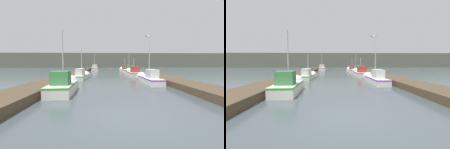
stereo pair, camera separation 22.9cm
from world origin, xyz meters
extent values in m
plane|color=#424C51|center=(0.00, 0.00, 0.00)|extent=(200.00, 200.00, 0.00)
cube|color=#4C3D2B|center=(-5.98, 16.00, 0.25)|extent=(2.42, 40.00, 0.50)
cube|color=#4C3D2B|center=(5.98, 16.00, 0.25)|extent=(2.42, 40.00, 0.50)
cube|color=#565B4C|center=(0.00, 60.51, 2.82)|extent=(120.00, 16.00, 5.64)
cube|color=silver|center=(-3.89, 4.79, 0.35)|extent=(1.70, 3.88, 0.70)
cube|color=green|center=(-3.89, 4.79, 0.64)|extent=(1.74, 3.91, 0.10)
cone|color=silver|center=(-3.99, 7.07, 0.35)|extent=(1.49, 0.82, 1.45)
cube|color=#387A42|center=(-3.86, 4.32, 1.14)|extent=(1.19, 1.19, 0.88)
cylinder|color=#B2B2B7|center=(-3.90, 5.08, 2.55)|extent=(0.08, 0.08, 3.70)
cube|color=silver|center=(3.69, 9.51, 0.30)|extent=(1.35, 4.96, 0.60)
cube|color=purple|center=(3.69, 9.51, 0.54)|extent=(1.38, 4.99, 0.10)
cone|color=silver|center=(3.66, 12.51, 0.30)|extent=(1.25, 1.06, 1.25)
cube|color=silver|center=(3.69, 8.89, 1.02)|extent=(0.90, 1.54, 0.84)
cylinder|color=#B2B2B7|center=(3.69, 9.88, 2.27)|extent=(0.08, 0.08, 3.32)
cube|color=silver|center=(-3.99, 13.53, 0.27)|extent=(1.63, 4.07, 0.54)
cube|color=green|center=(-3.99, 13.53, 0.48)|extent=(1.67, 4.10, 0.10)
cone|color=silver|center=(-3.80, 15.87, 0.27)|extent=(1.31, 0.83, 1.25)
cube|color=silver|center=(-4.03, 13.03, 0.95)|extent=(1.00, 1.69, 0.83)
cylinder|color=#B2B2B7|center=(-3.96, 13.82, 2.18)|extent=(0.08, 0.08, 3.28)
cube|color=silver|center=(3.65, 17.77, 0.30)|extent=(1.90, 4.91, 0.60)
cube|color=#8E3E11|center=(3.65, 17.77, 0.54)|extent=(1.93, 4.94, 0.10)
cone|color=silver|center=(3.54, 20.73, 0.30)|extent=(1.67, 1.16, 1.62)
cube|color=#99332D|center=(3.68, 17.16, 1.06)|extent=(1.26, 1.50, 0.92)
cylinder|color=#B2B2B7|center=(3.64, 18.13, 1.74)|extent=(0.08, 0.08, 2.27)
cube|color=silver|center=(3.66, 22.80, 0.34)|extent=(1.77, 4.96, 0.69)
cube|color=#511092|center=(3.66, 22.80, 0.63)|extent=(1.80, 4.99, 0.10)
cone|color=silver|center=(3.72, 25.84, 0.34)|extent=(1.61, 1.20, 1.59)
cube|color=#387A42|center=(3.64, 22.18, 1.12)|extent=(1.23, 1.84, 0.85)
cylinder|color=#B2B2B7|center=(3.66, 23.17, 2.41)|extent=(0.08, 0.08, 3.43)
cube|color=silver|center=(3.48, 27.30, 0.28)|extent=(1.98, 4.09, 0.55)
cube|color=#AD822F|center=(3.48, 27.30, 0.49)|extent=(2.02, 4.12, 0.10)
cone|color=silver|center=(3.32, 29.72, 0.28)|extent=(1.69, 0.97, 1.64)
cube|color=#99332D|center=(3.51, 26.80, 1.00)|extent=(1.34, 1.71, 0.91)
cylinder|color=#B2B2B7|center=(3.46, 27.60, 1.80)|extent=(0.08, 0.08, 2.50)
cube|color=silver|center=(-3.61, 32.94, 0.35)|extent=(1.90, 3.77, 0.69)
cube|color=#AA4912|center=(-3.61, 32.94, 0.63)|extent=(1.93, 3.80, 0.10)
cone|color=silver|center=(-3.76, 35.14, 0.35)|extent=(1.62, 0.86, 1.57)
cube|color=#B2AD9E|center=(-3.57, 32.48, 1.11)|extent=(1.33, 1.36, 0.85)
cylinder|color=#B2B2B7|center=(-3.62, 33.21, 2.67)|extent=(0.08, 0.08, 3.97)
cylinder|color=#473523|center=(4.79, 26.00, 0.51)|extent=(0.23, 0.23, 1.02)
cylinder|color=silver|center=(4.79, 26.00, 1.04)|extent=(0.27, 0.27, 0.04)
cylinder|color=#473523|center=(-5.01, 21.20, 0.49)|extent=(0.29, 0.29, 0.99)
cylinder|color=silver|center=(-5.01, 21.20, 1.01)|extent=(0.34, 0.34, 0.04)
cylinder|color=#473523|center=(-4.80, 23.50, 0.49)|extent=(0.28, 0.28, 0.99)
cylinder|color=silver|center=(-4.80, 23.50, 1.01)|extent=(0.32, 0.32, 0.04)
sphere|color=#BF6513|center=(0.54, 39.94, 0.14)|extent=(0.50, 0.50, 0.50)
cylinder|color=black|center=(0.54, 39.94, 0.64)|extent=(0.06, 0.06, 0.50)
ellipsoid|color=white|center=(2.18, 5.14, 3.98)|extent=(0.16, 0.29, 0.12)
cube|color=gray|center=(2.04, 5.13, 4.00)|extent=(0.28, 0.14, 0.07)
cube|color=gray|center=(2.31, 5.15, 4.00)|extent=(0.28, 0.14, 0.07)
camera|label=1|loc=(-0.95, -5.61, 2.19)|focal=24.00mm
camera|label=2|loc=(-0.72, -5.62, 2.19)|focal=24.00mm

